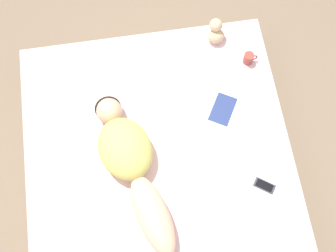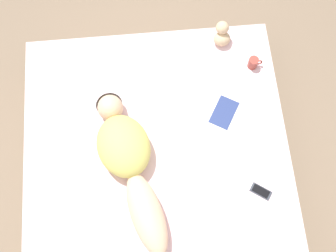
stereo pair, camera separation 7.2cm
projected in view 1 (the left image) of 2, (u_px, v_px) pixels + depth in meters
The scene contains 7 objects.
ground_plane at pixel (160, 175), 3.65m from camera, with size 12.00×12.00×0.00m, color #7A6651.
bed at pixel (160, 168), 3.45m from camera, with size 1.91×2.08×0.45m.
person at pixel (131, 162), 3.12m from camera, with size 0.52×1.20×0.23m.
open_magazine at pixel (209, 104), 3.38m from camera, with size 0.56×0.52×0.01m.
coffee_mug at pixel (249, 58), 3.46m from camera, with size 0.11×0.07×0.09m.
cell_phone at pixel (264, 186), 3.16m from camera, with size 0.15×0.14×0.01m.
plush_toy at pixel (216, 32), 3.50m from camera, with size 0.13×0.15×0.19m.
Camera 1 is at (-0.08, -0.94, 3.55)m, focal length 50.00 mm.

